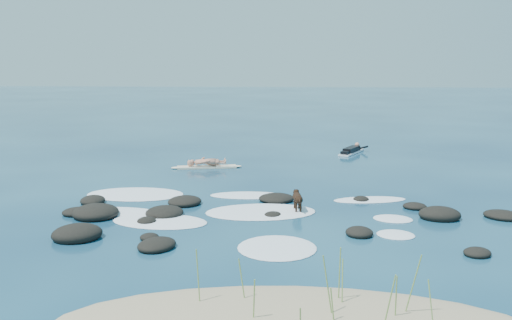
{
  "coord_description": "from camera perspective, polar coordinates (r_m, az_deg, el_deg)",
  "views": [
    {
      "loc": [
        -0.12,
        -17.16,
        4.66
      ],
      "look_at": [
        -1.48,
        4.0,
        0.9
      ],
      "focal_mm": 40.0,
      "sensor_mm": 36.0,
      "label": 1
    }
  ],
  "objects": [
    {
      "name": "paddling_surfer_rig",
      "position": [
        28.94,
        9.55,
        0.96
      ],
      "size": [
        1.65,
        2.47,
        0.45
      ],
      "rotation": [
        0.0,
        0.0,
        1.12
      ],
      "color": "white",
      "rests_on": "ground"
    },
    {
      "name": "standing_surfer_rig",
      "position": [
        24.69,
        -4.98,
        0.77
      ],
      "size": [
        3.06,
        1.02,
        1.75
      ],
      "rotation": [
        0.0,
        0.0,
        0.2
      ],
      "color": "#F1E0C1",
      "rests_on": "ground"
    },
    {
      "name": "ground",
      "position": [
        17.79,
        3.94,
        -5.16
      ],
      "size": [
        160.0,
        160.0,
        0.0
      ],
      "primitive_type": "plane",
      "color": "#0A2642",
      "rests_on": "ground"
    },
    {
      "name": "breaking_foam",
      "position": [
        17.83,
        -3.28,
        -5.08
      ],
      "size": [
        11.08,
        7.58,
        0.12
      ],
      "color": "white",
      "rests_on": "ground"
    },
    {
      "name": "dog",
      "position": [
        17.69,
        4.17,
        -3.79
      ],
      "size": [
        0.34,
        1.04,
        0.66
      ],
      "rotation": [
        0.0,
        0.0,
        1.7
      ],
      "color": "black",
      "rests_on": "ground"
    },
    {
      "name": "dune_grass",
      "position": [
        10.27,
        7.54,
        -13.16
      ],
      "size": [
        4.09,
        2.03,
        1.21
      ],
      "color": "#729648",
      "rests_on": "ground"
    },
    {
      "name": "reef_rocks",
      "position": [
        16.95,
        -4.2,
        -5.59
      ],
      "size": [
        14.04,
        6.32,
        0.51
      ],
      "color": "black",
      "rests_on": "ground"
    }
  ]
}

